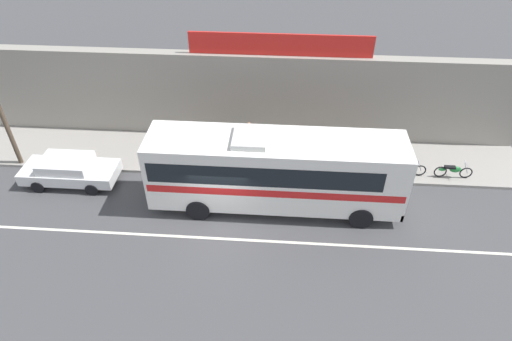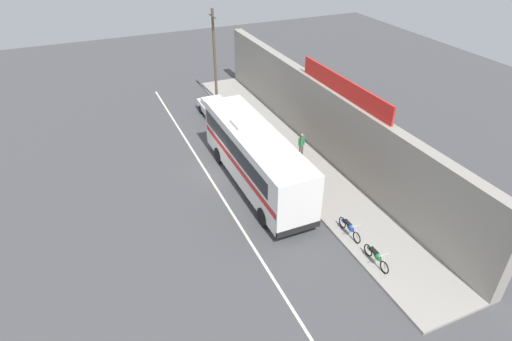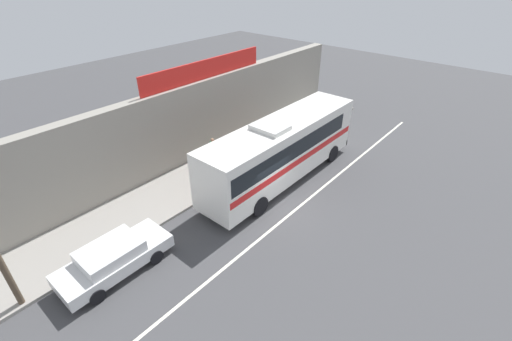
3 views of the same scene
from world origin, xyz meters
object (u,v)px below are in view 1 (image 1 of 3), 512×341
motorcycle_purple (406,168)px  motorcycle_red (453,170)px  intercity_bus (274,169)px  pedestrian_by_curb (249,134)px  parked_car (69,170)px

motorcycle_purple → motorcycle_red: same height
intercity_bus → pedestrian_by_curb: intercity_bus is taller
parked_car → motorcycle_red: (18.63, 1.54, -0.17)m
parked_car → pedestrian_by_curb: pedestrian_by_curb is taller
motorcycle_purple → intercity_bus: bearing=-159.1°
motorcycle_purple → motorcycle_red: 2.25m
parked_car → motorcycle_purple: 16.45m
intercity_bus → parked_car: intercity_bus is taller
parked_car → motorcycle_red: parked_car is taller
motorcycle_purple → pedestrian_by_curb: bearing=169.1°
parked_car → pedestrian_by_curb: (8.46, 3.09, 0.43)m
intercity_bus → motorcycle_purple: bearing=20.9°
parked_car → pedestrian_by_curb: size_ratio=2.59×
motorcycle_red → parked_car: bearing=-175.3°
parked_car → motorcycle_red: 18.69m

